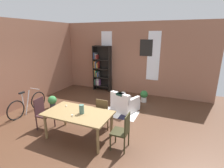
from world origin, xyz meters
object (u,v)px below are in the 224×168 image
Objects in this scene: dining_chair_head_left at (43,112)px; bicycle_second at (28,104)px; bookshelf_tall at (101,69)px; potted_plant_corner at (144,96)px; armchair_white at (125,103)px; dining_table at (78,115)px; vase_on_table at (82,109)px; dining_chair_head_right at (123,130)px; dining_chair_far_right at (104,112)px; potted_plant_by_shelf at (52,101)px.

dining_chair_head_left reaches higher than bicycle_second.
bookshelf_tall reaches higher than potted_plant_corner.
armchair_white is 0.61× the size of bicycle_second.
dining_chair_head_left is at bearing -179.87° from dining_table.
vase_on_table is 0.49× the size of potted_plant_corner.
potted_plant_corner is (-0.24, 3.28, -0.23)m from dining_chair_head_right.
dining_chair_head_left is 0.43× the size of bookshelf_tall.
dining_table is at bearing 180.00° from vase_on_table.
dining_table is 2.28m from armchair_white.
dining_chair_head_left is at bearing -125.04° from potted_plant_corner.
dining_table is 1.89× the size of dining_chair_head_left.
bookshelf_tall reaches higher than dining_chair_head_right.
vase_on_table reaches higher than dining_chair_far_right.
dining_chair_far_right is 2.55m from potted_plant_by_shelf.
potted_plant_corner is (2.40, -0.77, -0.82)m from bookshelf_tall.
potted_plant_by_shelf is at bearing -104.30° from bookshelf_tall.
vase_on_table is at bearing -11.72° from bicycle_second.
potted_plant_corner is (1.04, 3.29, -0.39)m from dining_table.
bookshelf_tall is 2.99m from potted_plant_by_shelf.
armchair_white is at bearing 107.88° from dining_chair_head_right.
dining_chair_head_left is 1.96× the size of potted_plant_by_shelf.
dining_chair_head_left is 4.02m from potted_plant_corner.
potted_plant_corner is (3.58, 2.73, -0.06)m from bicycle_second.
potted_plant_by_shelf is (-3.35, 1.28, -0.24)m from dining_chair_head_right.
dining_table is 0.85m from dining_chair_far_right.
bookshelf_tall is 3.78m from bicycle_second.
bookshelf_tall is 2.65m from potted_plant_corner.
bookshelf_tall is 1.34× the size of bicycle_second.
bookshelf_tall is at bearing 71.46° from bicycle_second.
dining_chair_head_right reaches higher than armchair_white.
dining_chair_head_left is at bearing -179.89° from dining_chair_head_right.
dining_table is at bearing -118.88° from dining_chair_far_right.
bookshelf_tall is (-0.10, 4.06, 0.59)m from dining_chair_head_left.
bicycle_second reaches higher than potted_plant_by_shelf.
dining_chair_head_right is at bearing 0.08° from dining_table.
dining_chair_far_right is at bearing 68.65° from vase_on_table.
armchair_white is 3.51m from bicycle_second.
dining_chair_head_right is at bearing -8.20° from bicycle_second.
potted_plant_by_shelf is at bearing -161.46° from armchair_white.
bicycle_second is 4.50m from potted_plant_corner.
vase_on_table is 0.26× the size of dining_chair_far_right.
bicycle_second is at bearing 168.28° from vase_on_table.
dining_chair_far_right is 1.96× the size of potted_plant_by_shelf.
dining_chair_head_left is (-1.39, -0.00, -0.36)m from vase_on_table.
armchair_white is at bearing 49.65° from dining_chair_head_left.
vase_on_table reaches higher than dining_table.
bookshelf_tall is at bearing 162.12° from potted_plant_corner.
dining_table reaches higher than potted_plant_by_shelf.
dining_chair_head_left is at bearing -23.55° from bicycle_second.
bookshelf_tall is (-1.37, 4.06, 0.43)m from dining_table.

